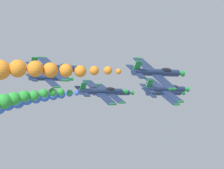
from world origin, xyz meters
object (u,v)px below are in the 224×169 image
at_px(airplane_left_inner, 112,93).
at_px(airplane_left_outer, 102,91).
at_px(airplane_lead, 165,93).
at_px(airplane_right_inner, 166,89).
at_px(airplane_high_slot, 56,68).
at_px(airplane_right_outer, 50,78).
at_px(airplane_trailing, 157,72).

relative_size(airplane_left_inner, airplane_left_outer, 1.00).
height_order(airplane_lead, airplane_right_inner, airplane_right_inner).
relative_size(airplane_lead, airplane_high_slot, 1.00).
bearing_deg(airplane_high_slot, airplane_left_inner, 114.78).
bearing_deg(airplane_left_outer, airplane_right_inner, 49.41).
relative_size(airplane_right_inner, airplane_left_outer, 1.00).
relative_size(airplane_left_outer, airplane_right_outer, 1.00).
distance_m(airplane_right_outer, airplane_trailing, 32.28).
xyz_separation_m(airplane_right_outer, airplane_high_slot, (17.13, -7.77, 1.14)).
bearing_deg(airplane_lead, airplane_left_inner, -135.16).
bearing_deg(airplane_right_outer, airplane_high_slot, -24.39).
distance_m(airplane_lead, airplane_left_outer, 15.86).
bearing_deg(airplane_left_inner, airplane_left_outer, -45.19).
bearing_deg(airplane_right_outer, airplane_left_outer, 5.22).
height_order(airplane_left_inner, airplane_high_slot, airplane_high_slot).
bearing_deg(airplane_left_outer, airplane_trailing, -0.75).
bearing_deg(airplane_trailing, airplane_lead, 134.09).
xyz_separation_m(airplane_left_inner, airplane_left_outer, (8.16, -8.22, 0.27)).
bearing_deg(airplane_left_inner, airplane_right_outer, -132.69).
distance_m(airplane_right_inner, airplane_left_outer, 11.54).
bearing_deg(airplane_high_slot, airplane_right_inner, 67.32).
relative_size(airplane_right_inner, airplane_high_slot, 1.00).
xyz_separation_m(airplane_right_inner, airplane_trailing, (7.56, -8.95, 2.49)).
distance_m(airplane_lead, airplane_left_inner, 10.83).
height_order(airplane_left_outer, airplane_trailing, airplane_trailing).
bearing_deg(airplane_high_slot, airplane_left_outer, 89.64).
distance_m(airplane_left_outer, airplane_high_slot, 10.14).
xyz_separation_m(airplane_trailing, airplane_high_slot, (-15.13, -9.14, 1.06)).
xyz_separation_m(airplane_right_inner, airplane_left_outer, (-7.50, -8.76, -0.40)).
height_order(airplane_left_inner, airplane_trailing, airplane_trailing).
xyz_separation_m(airplane_right_outer, airplane_trailing, (32.25, 1.37, 0.09)).
xyz_separation_m(airplane_left_inner, airplane_right_outer, (-9.03, -9.79, 3.08)).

